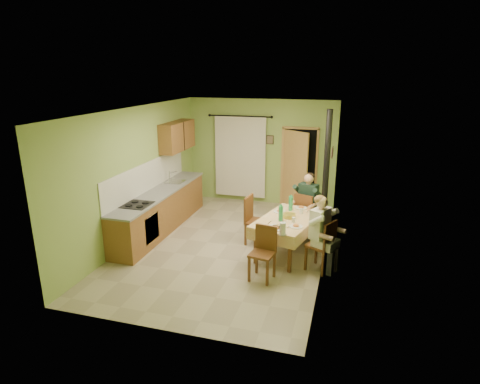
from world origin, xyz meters
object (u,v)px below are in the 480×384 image
(dining_table, at_px, (287,236))
(chair_right, at_px, (320,255))
(man_far, at_px, (308,198))
(man_right, at_px, (322,225))
(stove_flue, at_px, (324,197))
(chair_far, at_px, (306,223))
(chair_near, at_px, (262,264))
(chair_left, at_px, (257,230))

(dining_table, xyz_separation_m, chair_right, (0.69, -0.49, -0.09))
(man_far, xyz_separation_m, man_right, (0.43, -1.53, 0.00))
(stove_flue, bearing_deg, chair_right, -86.73)
(dining_table, height_order, man_right, man_right)
(dining_table, xyz_separation_m, chair_far, (0.24, 1.03, -0.09))
(chair_far, distance_m, man_far, 0.59)
(chair_near, relative_size, man_far, 0.69)
(chair_near, height_order, man_right, man_right)
(chair_near, bearing_deg, dining_table, -93.50)
(chair_left, bearing_deg, man_far, 132.75)
(dining_table, bearing_deg, man_right, -21.25)
(chair_right, bearing_deg, stove_flue, 29.16)
(chair_far, bearing_deg, dining_table, -83.09)
(dining_table, height_order, stove_flue, stove_flue)
(chair_far, xyz_separation_m, man_far, (0.00, 0.01, 0.59))
(chair_near, bearing_deg, stove_flue, -106.78)
(chair_near, bearing_deg, chair_right, -137.86)
(chair_far, height_order, stove_flue, stove_flue)
(chair_right, bearing_deg, man_right, 90.00)
(chair_left, relative_size, man_far, 0.74)
(chair_near, bearing_deg, man_right, -137.25)
(chair_near, xyz_separation_m, stove_flue, (0.88, 1.79, 0.74))
(dining_table, bearing_deg, stove_flue, 62.10)
(man_right, bearing_deg, chair_near, 149.41)
(chair_near, height_order, chair_left, chair_left)
(dining_table, relative_size, chair_near, 1.88)
(man_right, distance_m, stove_flue, 1.19)
(chair_left, height_order, stove_flue, stove_flue)
(man_right, bearing_deg, stove_flue, 28.56)
(chair_far, relative_size, stove_flue, 0.35)
(dining_table, xyz_separation_m, man_right, (0.68, -0.49, 0.50))
(dining_table, distance_m, chair_near, 1.13)
(chair_near, height_order, chair_right, chair_right)
(chair_far, xyz_separation_m, chair_right, (0.45, -1.53, -0.00))
(man_far, bearing_deg, man_right, -54.08)
(dining_table, distance_m, chair_far, 1.07)
(chair_far, distance_m, stove_flue, 0.90)
(chair_far, xyz_separation_m, chair_near, (-0.49, -2.14, -0.00))
(chair_right, distance_m, man_right, 0.59)
(man_right, bearing_deg, man_far, 41.65)
(chair_left, xyz_separation_m, man_far, (0.95, 0.70, 0.59))
(chair_far, bearing_deg, stove_flue, -21.61)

